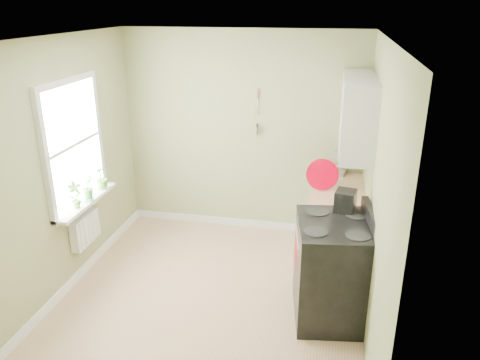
% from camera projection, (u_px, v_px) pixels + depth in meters
% --- Properties ---
extents(floor, '(3.20, 3.60, 0.02)m').
position_uv_depth(floor, '(210.00, 299.00, 5.06)').
color(floor, tan).
rests_on(floor, ground).
extents(ceiling, '(3.20, 3.60, 0.02)m').
position_uv_depth(ceiling, '(203.00, 37.00, 4.08)').
color(ceiling, white).
rests_on(ceiling, wall_back).
extents(wall_back, '(3.20, 0.02, 2.70)m').
position_uv_depth(wall_back, '(243.00, 134.00, 6.23)').
color(wall_back, tan).
rests_on(wall_back, floor).
extents(wall_left, '(0.02, 3.60, 2.70)m').
position_uv_depth(wall_left, '(58.00, 171.00, 4.87)').
color(wall_left, tan).
rests_on(wall_left, floor).
extents(wall_right, '(0.02, 3.60, 2.70)m').
position_uv_depth(wall_right, '(377.00, 195.00, 4.27)').
color(wall_right, tan).
rests_on(wall_right, floor).
extents(base_cabinets, '(0.60, 1.60, 0.87)m').
position_uv_depth(base_cabinets, '(336.00, 232.00, 5.57)').
color(base_cabinets, white).
rests_on(base_cabinets, floor).
extents(countertop, '(0.64, 1.60, 0.04)m').
position_uv_depth(countertop, '(338.00, 196.00, 5.41)').
color(countertop, tan).
rests_on(countertop, base_cabinets).
extents(upper_cabinets, '(0.35, 1.40, 0.80)m').
position_uv_depth(upper_cabinets, '(357.00, 114.00, 5.13)').
color(upper_cabinets, white).
rests_on(upper_cabinets, wall_right).
extents(window, '(0.06, 1.14, 1.44)m').
position_uv_depth(window, '(73.00, 145.00, 5.07)').
color(window, white).
rests_on(window, wall_left).
extents(window_sill, '(0.18, 1.14, 0.04)m').
position_uv_depth(window_sill, '(86.00, 202.00, 5.29)').
color(window_sill, white).
rests_on(window_sill, wall_left).
extents(radiator, '(0.12, 0.50, 0.35)m').
position_uv_depth(radiator, '(85.00, 230.00, 5.37)').
color(radiator, white).
rests_on(radiator, wall_left).
extents(wall_utensils, '(0.02, 0.14, 0.58)m').
position_uv_depth(wall_utensils, '(257.00, 119.00, 6.09)').
color(wall_utensils, tan).
rests_on(wall_utensils, wall_back).
extents(stove, '(0.85, 0.94, 1.16)m').
position_uv_depth(stove, '(334.00, 269.00, 4.62)').
color(stove, black).
rests_on(stove, floor).
extents(stand_mixer, '(0.25, 0.33, 0.36)m').
position_uv_depth(stand_mixer, '(340.00, 162.00, 6.02)').
color(stand_mixer, '#B2B2B7').
rests_on(stand_mixer, countertop).
extents(kettle, '(0.17, 0.10, 0.18)m').
position_uv_depth(kettle, '(319.00, 179.00, 5.66)').
color(kettle, silver).
rests_on(kettle, countertop).
extents(coffee_maker, '(0.23, 0.25, 0.34)m').
position_uv_depth(coffee_maker, '(345.00, 207.00, 4.70)').
color(coffee_maker, black).
rests_on(coffee_maker, countertop).
extents(red_tray, '(0.38, 0.06, 0.38)m').
position_uv_depth(red_tray, '(322.00, 175.00, 5.49)').
color(red_tray, '#C1001B').
rests_on(red_tray, countertop).
extents(jar, '(0.08, 0.08, 0.09)m').
position_uv_depth(jar, '(322.00, 216.00, 4.78)').
color(jar, beige).
rests_on(jar, countertop).
extents(plant_a, '(0.20, 0.20, 0.31)m').
position_uv_depth(plant_a, '(75.00, 195.00, 5.02)').
color(plant_a, '#478230').
rests_on(plant_a, window_sill).
extents(plant_b, '(0.16, 0.19, 0.29)m').
position_uv_depth(plant_b, '(88.00, 187.00, 5.28)').
color(plant_b, '#478230').
rests_on(plant_b, window_sill).
extents(plant_c, '(0.20, 0.20, 0.27)m').
position_uv_depth(plant_c, '(101.00, 178.00, 5.58)').
color(plant_c, '#478230').
rests_on(plant_c, window_sill).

